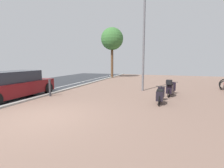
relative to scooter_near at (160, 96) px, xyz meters
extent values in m
cube|color=#836657|center=(0.98, -3.36, -0.39)|extent=(14.40, 40.00, 0.05)
torus|color=black|center=(3.81, 5.28, -0.06)|extent=(0.63, 0.38, 0.68)
torus|color=black|center=(3.96, 5.99, -0.05)|extent=(0.68, 0.33, 0.71)
torus|color=black|center=(-0.01, -0.43, -0.15)|extent=(0.05, 0.48, 0.48)
torus|color=black|center=(0.01, 0.75, -0.15)|extent=(0.05, 0.48, 0.48)
cube|color=black|center=(0.00, 0.16, -0.17)|extent=(0.29, 0.66, 0.08)
cube|color=black|center=(0.00, -0.22, 0.04)|extent=(0.31, 0.52, 0.42)
cube|color=black|center=(0.00, -0.22, 0.28)|extent=(0.27, 0.47, 0.06)
cylinder|color=black|center=(0.01, 0.73, 0.09)|extent=(0.07, 0.12, 0.49)
cube|color=black|center=(0.01, 0.65, 0.07)|extent=(0.32, 0.08, 0.48)
cylinder|color=black|center=(0.01, 0.70, 0.33)|extent=(0.52, 0.03, 0.03)
torus|color=black|center=(0.36, 1.58, -0.15)|extent=(0.13, 0.49, 0.49)
torus|color=black|center=(0.57, 2.84, -0.15)|extent=(0.13, 0.49, 0.49)
cube|color=black|center=(0.47, 2.21, -0.17)|extent=(0.40, 0.75, 0.08)
cube|color=black|center=(0.40, 1.80, 0.05)|extent=(0.39, 0.61, 0.45)
cube|color=black|center=(0.40, 1.80, 0.31)|extent=(0.34, 0.55, 0.06)
cylinder|color=black|center=(0.57, 2.81, 0.09)|extent=(0.09, 0.13, 0.49)
cube|color=black|center=(0.56, 2.74, 0.07)|extent=(0.33, 0.13, 0.48)
cylinder|color=black|center=(0.57, 2.79, 0.33)|extent=(0.52, 0.12, 0.03)
cube|color=black|center=(0.35, 1.53, 0.46)|extent=(0.32, 0.32, 0.24)
cube|color=maroon|center=(-7.34, -1.20, 0.15)|extent=(1.65, 4.42, 0.69)
cube|color=#282D38|center=(-7.34, -1.24, 0.77)|extent=(1.39, 2.69, 0.56)
cylinder|color=black|center=(-8.12, 0.48, -0.06)|extent=(0.20, 0.62, 0.62)
cylinder|color=black|center=(-6.55, 0.48, -0.06)|extent=(0.20, 0.62, 0.62)
cylinder|color=slate|center=(-1.32, 3.30, 2.61)|extent=(0.14, 0.14, 5.95)
cylinder|color=brown|center=(-6.12, 11.18, 1.40)|extent=(0.28, 0.28, 3.54)
sphere|color=#3A6F34|center=(-6.12, 11.18, 4.06)|extent=(2.52, 2.52, 2.52)
cylinder|color=#38383D|center=(-5.87, -0.22, 0.10)|extent=(0.12, 0.12, 0.93)
camera|label=1|loc=(0.45, -8.18, 1.58)|focal=28.22mm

